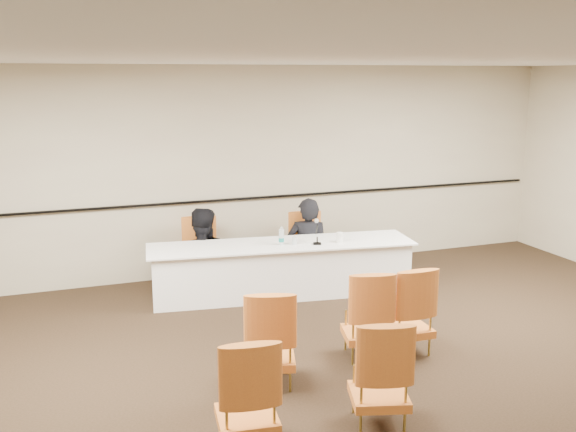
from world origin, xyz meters
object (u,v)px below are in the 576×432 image
Objects in this scene: aud_chair_front_left at (270,336)px; panel_table at (282,269)px; aud_chair_front_mid at (367,313)px; panelist_main_chair at (308,247)px; panelist_main at (308,255)px; aud_chair_back_mid at (380,371)px; panelist_second_chair at (201,254)px; microphone at (317,233)px; water_bottle at (281,236)px; aud_chair_front_right at (407,309)px; drinking_glass at (295,241)px; aud_chair_back_left at (247,392)px; panelist_second at (201,267)px; coffee_cup at (340,238)px.

panel_table is at bearing 84.40° from aud_chair_front_left.
panelist_main_chair is at bearing 95.19° from aud_chair_front_mid.
aud_chair_back_mid is (-0.88, -3.79, 0.11)m from panelist_main.
microphone reaches higher than panelist_second_chair.
water_bottle is 2.22m from aud_chair_front_right.
panelist_main is 0.90m from water_bottle.
panelist_second_chair is at bearing 141.60° from water_bottle.
microphone is at bearing 93.25° from aud_chair_back_mid.
aud_chair_back_mid is (-0.30, -3.27, -0.34)m from water_bottle.
drinking_glass is at bearing -28.72° from panel_table.
microphone is 0.33× the size of aud_chair_back_left.
microphone is at bearing -19.50° from drinking_glass.
microphone is (-0.14, -0.66, 0.49)m from panelist_main.
panel_table is at bearing 154.85° from panelist_second.
panel_table is at bearing 163.27° from coffee_cup.
aud_chair_front_left is (-1.51, -2.80, 0.00)m from panelist_main_chair.
aud_chair_front_right is (1.57, 0.19, 0.00)m from aud_chair_front_left.
panelist_second_chair reaches higher than coffee_cup.
coffee_cup is at bearing -20.17° from panelist_second_chair.
panel_table is 3.60m from aud_chair_back_left.
aud_chair_back_left is at bearing -116.67° from drinking_glass.
aud_chair_back_left is (-2.02, -3.75, 0.11)m from panelist_main.
aud_chair_back_mid is (-0.50, -1.21, 0.00)m from aud_chair_front_mid.
coffee_cup is (0.18, -0.68, 0.29)m from panelist_main_chair.
panelist_main is at bearing 47.35° from panel_table.
drinking_glass is (0.17, -0.04, -0.07)m from water_bottle.
drinking_glass is at bearing 179.59° from microphone.
panelist_second is 3.01m from aud_chair_front_mid.
aud_chair_front_right is at bearing 116.25° from panelist_main.
aud_chair_back_mid is at bearing 108.73° from panelist_second.
aud_chair_front_mid is at bearing -77.77° from panel_table.
aud_chair_back_left reaches higher than coffee_cup.
aud_chair_front_mid and aud_chair_front_right have the same top height.
aud_chair_front_mid is (0.20, -2.06, -0.34)m from water_bottle.
aud_chair_back_left is at bearing -165.35° from aud_chair_back_mid.
coffee_cup is (0.76, -0.16, -0.05)m from water_bottle.
panelist_second reaches higher than panel_table.
panel_table is 3.35m from aud_chair_back_mid.
panel_table is 34.89× the size of drinking_glass.
aud_chair_back_mid is at bearing -108.82° from coffee_cup.
panelist_main_chair is 4.26m from aud_chair_back_left.
drinking_glass is (1.08, -0.77, 0.47)m from panelist_second.
coffee_cup is 2.01m from aud_chair_front_mid.
aud_chair_front_right is at bearing -80.98° from panelist_main_chair.
panelist_main_chair is 0.76m from coffee_cup.
panelist_second is 12.11× the size of coffee_cup.
coffee_cup is (0.31, -0.02, -0.09)m from microphone.
panelist_second_chair and aud_chair_front_left have the same top height.
aud_chair_back_left is (-1.46, -3.29, 0.13)m from panel_table.
aud_chair_back_mid is at bearing -98.29° from drinking_glass.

